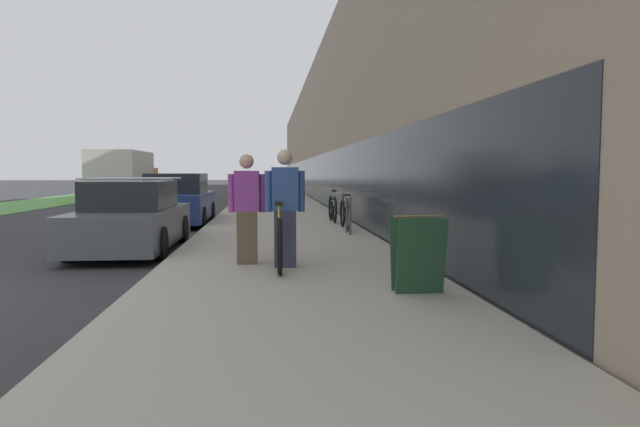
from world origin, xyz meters
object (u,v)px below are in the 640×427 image
at_px(tandem_bicycle, 278,236).
at_px(parked_sedan_curbside, 132,219).
at_px(cruiser_bike_nearest, 345,214).
at_px(sandwich_board_sign, 417,253).
at_px(person_bystander, 247,209).
at_px(person_rider, 285,208).
at_px(cruiser_bike_middle, 333,208).
at_px(vintage_roadster_curbside, 178,201).
at_px(moving_truck, 124,176).
at_px(bike_rack_hoop, 349,211).

height_order(tandem_bicycle, parked_sedan_curbside, parked_sedan_curbside).
height_order(cruiser_bike_nearest, sandwich_board_sign, sandwich_board_sign).
xyz_separation_m(tandem_bicycle, person_bystander, (-0.47, -0.00, 0.42)).
distance_m(person_rider, cruiser_bike_middle, 7.72).
xyz_separation_m(tandem_bicycle, vintage_roadster_curbside, (-2.82, 8.48, 0.12)).
height_order(person_rider, person_bystander, person_rider).
bearing_deg(parked_sedan_curbside, cruiser_bike_middle, 44.93).
xyz_separation_m(cruiser_bike_middle, moving_truck, (-9.55, 15.77, 0.81)).
bearing_deg(cruiser_bike_middle, cruiser_bike_nearest, -87.51).
height_order(person_bystander, vintage_roadster_curbside, person_bystander).
bearing_deg(cruiser_bike_nearest, vintage_roadster_curbside, 144.38).
relative_size(person_rider, bike_rack_hoop, 2.04).
relative_size(bike_rack_hoop, moving_truck, 0.12).
relative_size(cruiser_bike_middle, parked_sedan_curbside, 0.39).
distance_m(person_bystander, cruiser_bike_nearest, 5.68).
height_order(tandem_bicycle, vintage_roadster_curbside, vintage_roadster_curbside).
xyz_separation_m(person_rider, cruiser_bike_nearest, (1.65, 5.57, -0.50)).
relative_size(cruiser_bike_middle, moving_truck, 0.24).
relative_size(person_rider, cruiser_bike_middle, 1.01).
relative_size(person_rider, vintage_roadster_curbside, 0.40).
relative_size(cruiser_bike_nearest, sandwich_board_sign, 1.87).
bearing_deg(moving_truck, sandwich_board_sign, -69.43).
height_order(bike_rack_hoop, moving_truck, moving_truck).
distance_m(vintage_roadster_curbside, moving_truck, 15.35).
bearing_deg(parked_sedan_curbside, sandwich_board_sign, -48.71).
relative_size(person_rider, moving_truck, 0.25).
bearing_deg(vintage_roadster_curbside, bike_rack_hoop, -44.73).
xyz_separation_m(parked_sedan_curbside, vintage_roadster_curbside, (-0.01, 5.75, 0.06)).
height_order(sandwich_board_sign, vintage_roadster_curbside, vintage_roadster_curbside).
xyz_separation_m(bike_rack_hoop, cruiser_bike_middle, (-0.00, 3.14, -0.13)).
bearing_deg(bike_rack_hoop, person_bystander, -117.79).
bearing_deg(cruiser_bike_middle, bike_rack_hoop, -89.95).
xyz_separation_m(cruiser_bike_nearest, sandwich_board_sign, (-0.17, -7.47, 0.08)).
bearing_deg(bike_rack_hoop, tandem_bicycle, -112.34).
bearing_deg(moving_truck, cruiser_bike_nearest, -61.50).
height_order(tandem_bicycle, sandwich_board_sign, tandem_bicycle).
distance_m(tandem_bicycle, person_bystander, 0.63).
height_order(person_rider, sandwich_board_sign, person_rider).
bearing_deg(cruiser_bike_nearest, person_bystander, -113.02).
relative_size(bike_rack_hoop, cruiser_bike_middle, 0.50).
relative_size(person_rider, parked_sedan_curbside, 0.40).
distance_m(person_bystander, cruiser_bike_middle, 7.51).
bearing_deg(cruiser_bike_middle, person_bystander, -106.50).
relative_size(cruiser_bike_middle, sandwich_board_sign, 1.89).
distance_m(person_rider, person_bystander, 0.67).
relative_size(person_bystander, vintage_roadster_curbside, 0.39).
relative_size(sandwich_board_sign, moving_truck, 0.13).
bearing_deg(parked_sedan_curbside, moving_truck, 104.10).
relative_size(person_bystander, bike_rack_hoop, 1.97).
bearing_deg(bike_rack_hoop, sandwich_board_sign, -90.80).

